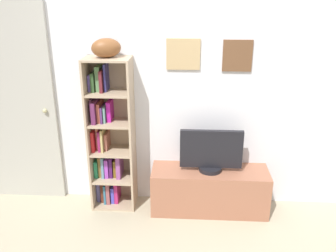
% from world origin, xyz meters
% --- Properties ---
extents(back_wall, '(4.80, 0.08, 2.36)m').
position_xyz_m(back_wall, '(0.00, 1.13, 1.18)').
color(back_wall, silver).
rests_on(back_wall, ground).
extents(bookshelf, '(0.42, 0.29, 1.50)m').
position_xyz_m(bookshelf, '(-0.77, 0.99, 0.69)').
color(bookshelf, tan).
rests_on(bookshelf, ground).
extents(football, '(0.30, 0.25, 0.17)m').
position_xyz_m(football, '(-0.73, 0.95, 1.59)').
color(football, brown).
rests_on(football, bookshelf).
extents(tv_stand, '(1.13, 0.38, 0.43)m').
position_xyz_m(tv_stand, '(0.22, 0.91, 0.22)').
color(tv_stand, '#9B6148').
rests_on(tv_stand, ground).
extents(television, '(0.59, 0.22, 0.41)m').
position_xyz_m(television, '(0.22, 0.91, 0.63)').
color(television, black).
rests_on(television, tv_stand).
extents(door, '(0.78, 0.09, 2.01)m').
position_xyz_m(door, '(-1.68, 1.08, 1.00)').
color(door, '#ACABA2').
rests_on(door, ground).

